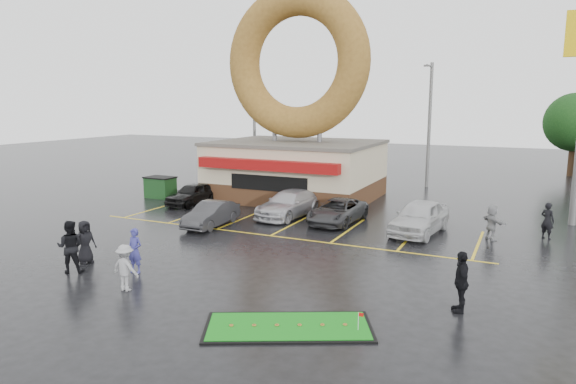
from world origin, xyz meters
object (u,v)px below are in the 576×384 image
at_px(dumpster, 160,188).
at_px(streetlight_left, 254,120).
at_px(car_dgrey, 211,214).
at_px(car_silver, 289,204).
at_px(car_white, 419,217).
at_px(streetlight_mid, 429,122).
at_px(person_blue, 135,251).
at_px(putting_green, 288,327).
at_px(donut_shop, 296,129).
at_px(car_grey, 338,211).
at_px(car_black, 193,194).
at_px(person_cameraman, 461,282).

bearing_deg(dumpster, streetlight_left, 85.94).
relative_size(car_dgrey, dumpster, 2.09).
relative_size(car_silver, car_white, 1.05).
relative_size(streetlight_mid, car_dgrey, 2.39).
bearing_deg(streetlight_mid, person_blue, -104.03).
bearing_deg(putting_green, donut_shop, 113.75).
bearing_deg(car_dgrey, car_grey, 30.45).
xyz_separation_m(car_black, car_silver, (6.74, -0.46, 0.04)).
bearing_deg(streetlight_left, putting_green, -59.19).
height_order(car_grey, person_blue, person_blue).
xyz_separation_m(donut_shop, putting_green, (8.03, -18.25, -4.43)).
bearing_deg(streetlight_mid, streetlight_left, -175.91).
bearing_deg(putting_green, streetlight_left, 120.81).
distance_m(car_black, person_cameraman, 19.66).
xyz_separation_m(person_cameraman, dumpster, (-20.24, 11.10, -0.29)).
bearing_deg(person_blue, donut_shop, 92.73).
bearing_deg(car_black, person_blue, -60.22).
bearing_deg(streetlight_mid, car_white, -80.97).
relative_size(car_white, putting_green, 0.92).
height_order(car_black, person_cameraman, person_cameraman).
relative_size(streetlight_left, putting_green, 1.78).
height_order(streetlight_mid, car_black, streetlight_mid).
height_order(car_black, dumpster, car_black).
bearing_deg(dumpster, donut_shop, 27.39).
bearing_deg(car_black, car_silver, -0.35).
relative_size(streetlight_left, streetlight_mid, 1.00).
bearing_deg(streetlight_left, car_white, -38.80).
relative_size(streetlight_mid, dumpster, 5.00).
height_order(streetlight_left, streetlight_mid, same).
xyz_separation_m(car_dgrey, car_silver, (2.60, 3.73, 0.09)).
bearing_deg(car_white, streetlight_left, 148.73).
bearing_deg(car_silver, putting_green, -57.39).
relative_size(donut_shop, streetlight_left, 1.50).
relative_size(car_dgrey, putting_green, 0.74).
bearing_deg(dumpster, person_blue, -52.86).
bearing_deg(streetlight_left, person_blue, -71.25).
bearing_deg(person_blue, car_dgrey, 101.13).
distance_m(streetlight_mid, car_grey, 14.41).
bearing_deg(person_blue, person_cameraman, 6.46).
xyz_separation_m(streetlight_mid, dumpster, (-15.05, -11.86, -4.13)).
distance_m(car_silver, dumpster, 10.19).
bearing_deg(car_black, donut_shop, 50.13).
distance_m(donut_shop, streetlight_mid, 10.59).
distance_m(car_dgrey, car_white, 10.26).
distance_m(car_black, dumpster, 3.50).
xyz_separation_m(streetlight_left, car_silver, (9.03, -12.38, -4.07)).
xyz_separation_m(donut_shop, car_dgrey, (-0.57, -9.16, -3.84)).
height_order(person_blue, person_cameraman, person_cameraman).
bearing_deg(person_cameraman, car_white, -178.57).
relative_size(donut_shop, car_dgrey, 3.59).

